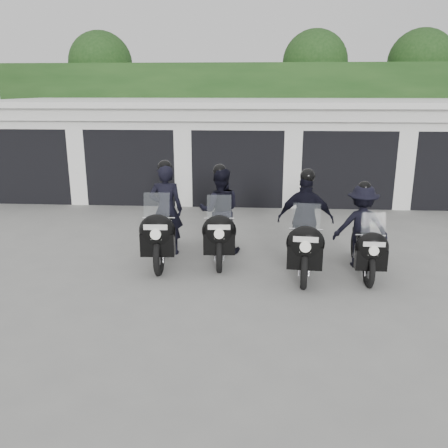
# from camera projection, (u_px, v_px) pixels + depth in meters

# --- Properties ---
(ground) EXTENTS (80.00, 80.00, 0.00)m
(ground) POSITION_uv_depth(u_px,v_px,m) (225.00, 280.00, 8.53)
(ground) COLOR gray
(ground) RESTS_ON ground
(garage_block) EXTENTS (16.40, 6.80, 2.96)m
(garage_block) POSITION_uv_depth(u_px,v_px,m) (241.00, 147.00, 15.87)
(garage_block) COLOR white
(garage_block) RESTS_ON ground
(background_vegetation) EXTENTS (20.00, 3.90, 5.80)m
(background_vegetation) POSITION_uv_depth(u_px,v_px,m) (254.00, 102.00, 20.13)
(background_vegetation) COLOR #193914
(background_vegetation) RESTS_ON ground
(police_bike_a) EXTENTS (0.75, 2.31, 2.01)m
(police_bike_a) POSITION_uv_depth(u_px,v_px,m) (164.00, 220.00, 9.39)
(police_bike_a) COLOR black
(police_bike_a) RESTS_ON ground
(police_bike_b) EXTENTS (0.91, 2.20, 1.92)m
(police_bike_b) POSITION_uv_depth(u_px,v_px,m) (220.00, 217.00, 9.60)
(police_bike_b) COLOR black
(police_bike_b) RESTS_ON ground
(police_bike_c) EXTENTS (1.11, 2.24, 1.95)m
(police_bike_c) POSITION_uv_depth(u_px,v_px,m) (305.00, 227.00, 8.87)
(police_bike_c) COLOR black
(police_bike_c) RESTS_ON ground
(police_bike_d) EXTENTS (1.04, 1.98, 1.72)m
(police_bike_d) POSITION_uv_depth(u_px,v_px,m) (363.00, 232.00, 8.85)
(police_bike_d) COLOR black
(police_bike_d) RESTS_ON ground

